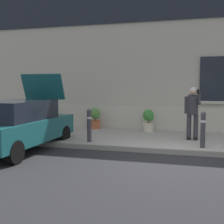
% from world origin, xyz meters
% --- Properties ---
extents(ground_plane, '(80.00, 80.00, 0.00)m').
position_xyz_m(ground_plane, '(0.00, 0.00, 0.00)').
color(ground_plane, '#232326').
extents(sidewalk, '(24.00, 3.60, 0.15)m').
position_xyz_m(sidewalk, '(0.00, 2.80, 0.07)').
color(sidewalk, '#99968E').
rests_on(sidewalk, ground).
extents(curb_edge, '(24.00, 0.12, 0.15)m').
position_xyz_m(curb_edge, '(0.00, 0.94, 0.07)').
color(curb_edge, gray).
rests_on(curb_edge, ground).
extents(building_facade, '(24.00, 1.52, 7.50)m').
position_xyz_m(building_facade, '(0.01, 5.29, 3.73)').
color(building_facade, '#B2AD9E').
rests_on(building_facade, ground).
extents(hatchback_car_teal, '(1.83, 4.09, 2.34)m').
position_xyz_m(hatchback_car_teal, '(-4.50, 0.17, 0.80)').
color(hatchback_car_teal, '#165156').
rests_on(hatchback_car_teal, ground).
extents(bollard_near_person, '(0.15, 0.15, 1.04)m').
position_xyz_m(bollard_near_person, '(0.77, 1.35, 0.71)').
color(bollard_near_person, '#333338').
rests_on(bollard_near_person, sidewalk).
extents(bollard_far_left, '(0.15, 0.15, 1.04)m').
position_xyz_m(bollard_far_left, '(-2.70, 1.35, 0.71)').
color(bollard_far_left, '#333338').
rests_on(bollard_far_left, sidewalk).
extents(person_on_phone, '(0.51, 0.49, 1.75)m').
position_xyz_m(person_on_phone, '(0.46, 2.55, 1.15)').
color(person_on_phone, '#2D2D33').
rests_on(person_on_phone, sidewalk).
extents(planter_olive, '(0.44, 0.44, 0.86)m').
position_xyz_m(planter_olive, '(-5.74, 4.23, 0.61)').
color(planter_olive, '#606B38').
rests_on(planter_olive, sidewalk).
extents(planter_terracotta, '(0.44, 0.44, 0.86)m').
position_xyz_m(planter_terracotta, '(-3.48, 4.20, 0.61)').
color(planter_terracotta, '#B25B38').
rests_on(planter_terracotta, sidewalk).
extents(planter_cream, '(0.44, 0.44, 0.86)m').
position_xyz_m(planter_cream, '(-1.21, 4.01, 0.61)').
color(planter_cream, beige).
rests_on(planter_cream, sidewalk).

